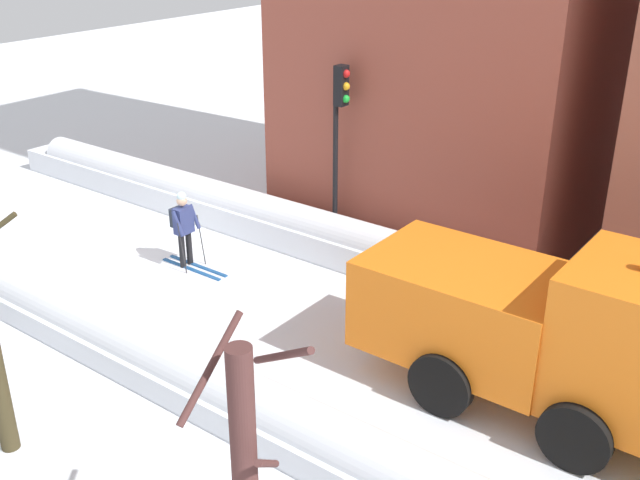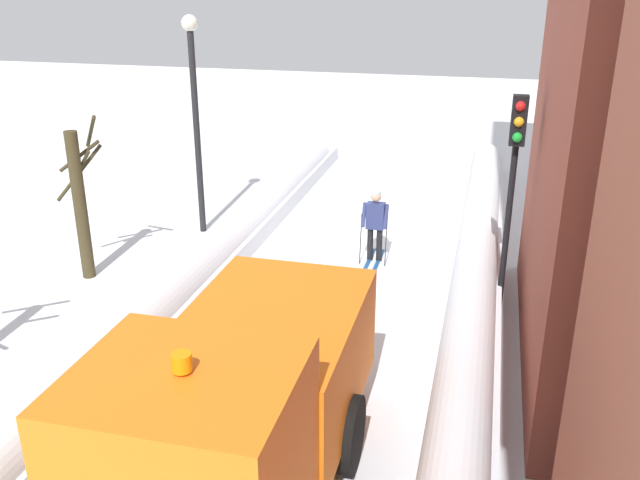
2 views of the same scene
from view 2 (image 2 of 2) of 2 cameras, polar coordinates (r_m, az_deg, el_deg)
The scene contains 5 objects.
plow_truck at distance 8.67m, azimuth -6.70°, elevation -14.05°, with size 3.20×5.98×3.12m.
skier at distance 16.17m, azimuth 4.61°, elevation 1.60°, with size 0.62×1.80×1.81m.
traffic_light_pole at distance 13.23m, azimuth 15.75°, elevation 5.84°, with size 0.28×0.42×4.42m.
street_lamp at distance 17.68m, azimuth -10.33°, elevation 11.30°, with size 0.40×0.40×5.50m.
bare_tree_near at distance 15.89m, azimuth -19.21°, elevation 3.06°, with size 1.38×0.95×3.74m.
Camera 2 is at (-2.98, 15.94, 6.50)m, focal length 38.65 mm.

